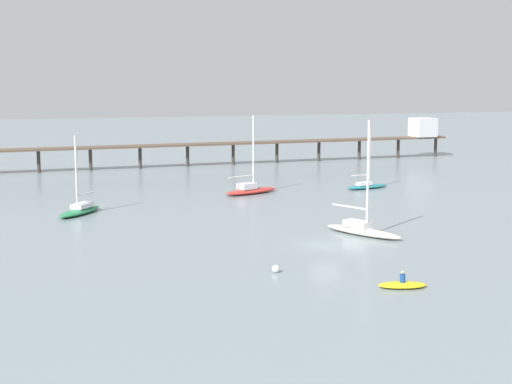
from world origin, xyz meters
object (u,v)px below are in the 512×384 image
(sailboat_cream, at_px, (362,228))
(dinghy_yellow, at_px, (402,285))
(pier, at_px, (268,140))
(sailboat_teal, at_px, (367,185))
(mooring_buoy_near, at_px, (276,269))
(sailboat_red, at_px, (250,189))
(sailboat_green, at_px, (80,209))

(sailboat_cream, relative_size, dinghy_yellow, 2.92)
(pier, distance_m, dinghy_yellow, 72.80)
(sailboat_teal, height_order, mooring_buoy_near, sailboat_teal)
(sailboat_red, relative_size, mooring_buoy_near, 16.65)
(sailboat_green, xyz_separation_m, dinghy_yellow, (18.62, -33.48, -0.32))
(sailboat_green, bearing_deg, mooring_buoy_near, -66.71)
(pier, distance_m, mooring_buoy_near, 68.53)
(pier, height_order, sailboat_green, sailboat_green)
(sailboat_teal, xyz_separation_m, mooring_buoy_near, (-23.01, -35.68, -0.22))
(sailboat_cream, bearing_deg, sailboat_red, 96.68)
(sailboat_green, height_order, dinghy_yellow, sailboat_green)
(sailboat_red, relative_size, sailboat_teal, 1.23)
(pier, bearing_deg, mooring_buoy_near, -106.56)
(sailboat_teal, distance_m, dinghy_yellow, 44.72)
(pier, height_order, sailboat_cream, sailboat_cream)
(sailboat_cream, xyz_separation_m, dinghy_yellow, (-4.37, -16.28, -0.42))
(sailboat_cream, bearing_deg, sailboat_teal, 64.97)
(sailboat_cream, distance_m, sailboat_teal, 28.02)
(sailboat_cream, bearing_deg, sailboat_green, 143.20)
(sailboat_green, relative_size, sailboat_teal, 1.07)
(mooring_buoy_near, bearing_deg, sailboat_cream, 42.69)
(sailboat_cream, xyz_separation_m, mooring_buoy_near, (-11.16, -10.29, -0.34))
(sailboat_teal, bearing_deg, dinghy_yellow, -111.28)
(pier, height_order, sailboat_teal, sailboat_teal)
(dinghy_yellow, bearing_deg, sailboat_red, 88.08)
(pier, xyz_separation_m, sailboat_teal, (3.51, -29.92, -3.25))
(sailboat_red, distance_m, dinghy_yellow, 41.68)
(sailboat_teal, distance_m, mooring_buoy_near, 42.46)
(sailboat_cream, height_order, sailboat_teal, sailboat_cream)
(sailboat_green, bearing_deg, sailboat_cream, -36.80)
(sailboat_green, relative_size, dinghy_yellow, 2.31)
(sailboat_red, relative_size, sailboat_green, 1.16)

